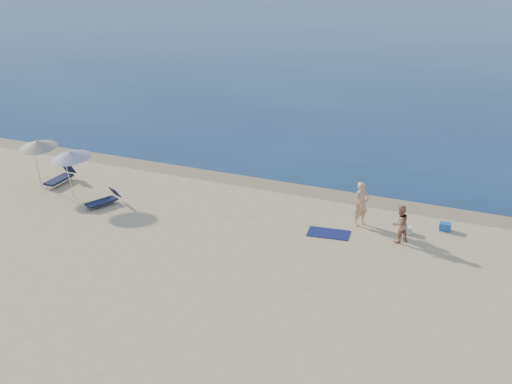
{
  "coord_description": "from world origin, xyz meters",
  "views": [
    {
      "loc": [
        10.11,
        -8.05,
        11.84
      ],
      "look_at": [
        -0.19,
        16.0,
        1.0
      ],
      "focal_mm": 45.0,
      "sensor_mm": 36.0,
      "label": 1
    }
  ],
  "objects_px": {
    "blue_cooler": "(445,227)",
    "person_right": "(400,224)",
    "person_left": "(361,204)",
    "umbrella_near": "(70,155)"
  },
  "relations": [
    {
      "from": "person_left",
      "to": "person_right",
      "type": "xyz_separation_m",
      "value": [
        1.83,
        -0.93,
        -0.18
      ]
    },
    {
      "from": "blue_cooler",
      "to": "umbrella_near",
      "type": "height_order",
      "value": "umbrella_near"
    },
    {
      "from": "person_left",
      "to": "blue_cooler",
      "type": "xyz_separation_m",
      "value": [
        3.43,
        0.9,
        -0.8
      ]
    },
    {
      "from": "blue_cooler",
      "to": "umbrella_near",
      "type": "distance_m",
      "value": 17.05
    },
    {
      "from": "person_right",
      "to": "person_left",
      "type": "bearing_deg",
      "value": -76.63
    },
    {
      "from": "blue_cooler",
      "to": "person_left",
      "type": "bearing_deg",
      "value": -168.0
    },
    {
      "from": "person_right",
      "to": "umbrella_near",
      "type": "relative_size",
      "value": 0.63
    },
    {
      "from": "person_right",
      "to": "blue_cooler",
      "type": "distance_m",
      "value": 2.5
    },
    {
      "from": "person_right",
      "to": "umbrella_near",
      "type": "height_order",
      "value": "umbrella_near"
    },
    {
      "from": "blue_cooler",
      "to": "person_right",
      "type": "bearing_deg",
      "value": -133.71
    }
  ]
}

